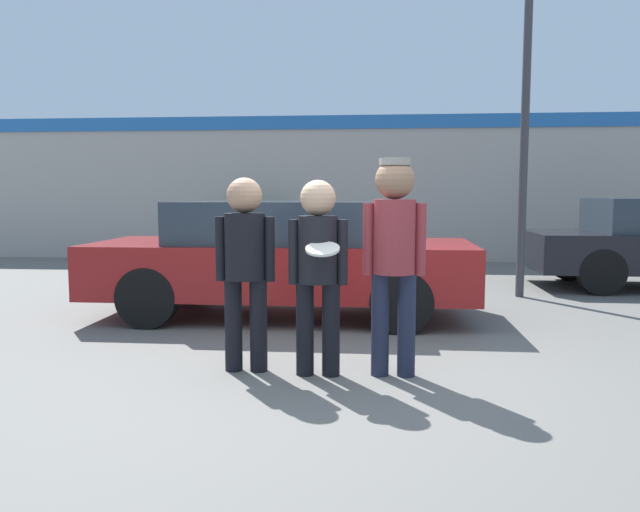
# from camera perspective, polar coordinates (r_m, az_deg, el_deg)

# --- Properties ---
(ground_plane) EXTENTS (56.00, 56.00, 0.00)m
(ground_plane) POSITION_cam_1_polar(r_m,az_deg,el_deg) (5.34, 1.73, -10.96)
(ground_plane) COLOR #66635E
(storefront_building) EXTENTS (24.00, 0.22, 3.26)m
(storefront_building) POSITION_cam_1_polar(r_m,az_deg,el_deg) (14.19, 4.10, 6.28)
(storefront_building) COLOR #B2A89E
(storefront_building) RESTS_ON ground
(person_left) EXTENTS (0.52, 0.35, 1.67)m
(person_left) POSITION_cam_1_polar(r_m,az_deg,el_deg) (5.36, -6.86, -0.12)
(person_left) COLOR black
(person_left) RESTS_ON ground
(person_middle_with_frisbee) EXTENTS (0.50, 0.54, 1.65)m
(person_middle_with_frisbee) POSITION_cam_1_polar(r_m,az_deg,el_deg) (5.19, -0.19, -0.49)
(person_middle_with_frisbee) COLOR black
(person_middle_with_frisbee) RESTS_ON ground
(person_right) EXTENTS (0.52, 0.35, 1.82)m
(person_right) POSITION_cam_1_polar(r_m,az_deg,el_deg) (5.20, 6.81, 1.06)
(person_right) COLOR #1E2338
(person_right) RESTS_ON ground
(parked_car_near) EXTENTS (4.63, 1.83, 1.43)m
(parked_car_near) POSITION_cam_1_polar(r_m,az_deg,el_deg) (7.74, -3.60, -0.14)
(parked_car_near) COLOR maroon
(parked_car_near) RESTS_ON ground
(street_lamp) EXTENTS (1.21, 0.35, 5.69)m
(street_lamp) POSITION_cam_1_polar(r_m,az_deg,el_deg) (9.88, 19.64, 16.86)
(street_lamp) COLOR #38383D
(street_lamp) RESTS_ON ground
(shrub) EXTENTS (1.36, 1.36, 1.36)m
(shrub) POSITION_cam_1_polar(r_m,az_deg,el_deg) (13.61, -5.99, 2.16)
(shrub) COLOR #2D6B33
(shrub) RESTS_ON ground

